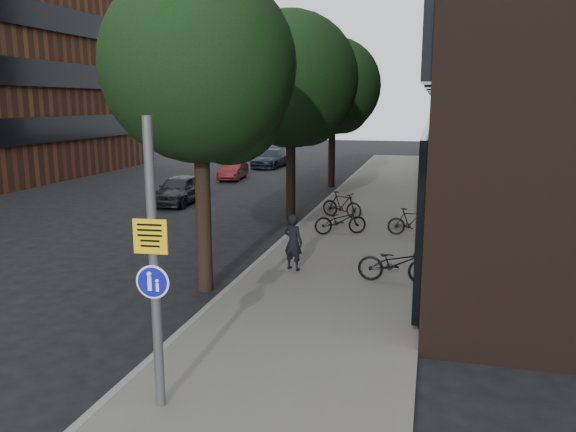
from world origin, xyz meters
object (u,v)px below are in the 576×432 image
(pedestrian, at_px, (293,242))
(parked_car_near, at_px, (179,190))
(parked_bike_facade_near, at_px, (396,263))
(signpost, at_px, (154,266))

(pedestrian, xyz_separation_m, parked_car_near, (-7.46, 8.95, -0.23))
(parked_bike_facade_near, bearing_deg, pedestrian, 81.46)
(parked_bike_facade_near, relative_size, parked_car_near, 0.49)
(signpost, distance_m, pedestrian, 7.22)
(signpost, bearing_deg, pedestrian, 83.15)
(parked_bike_facade_near, xyz_separation_m, parked_car_near, (-10.16, 9.36, 0.03))
(parked_car_near, bearing_deg, pedestrian, -52.66)
(pedestrian, distance_m, parked_bike_facade_near, 2.75)
(parked_bike_facade_near, bearing_deg, signpost, 156.30)
(pedestrian, relative_size, parked_bike_facade_near, 0.81)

